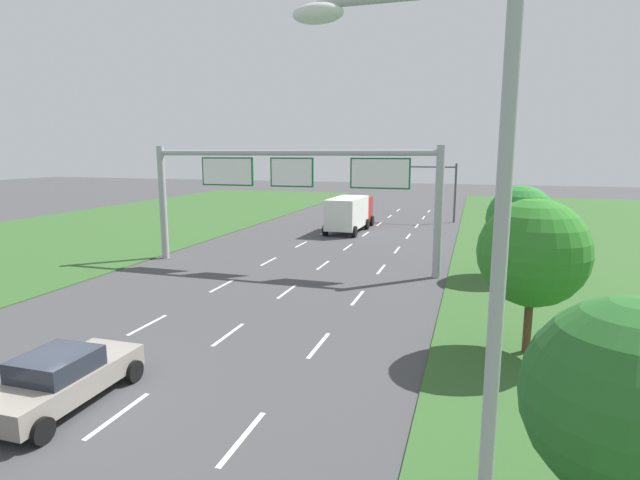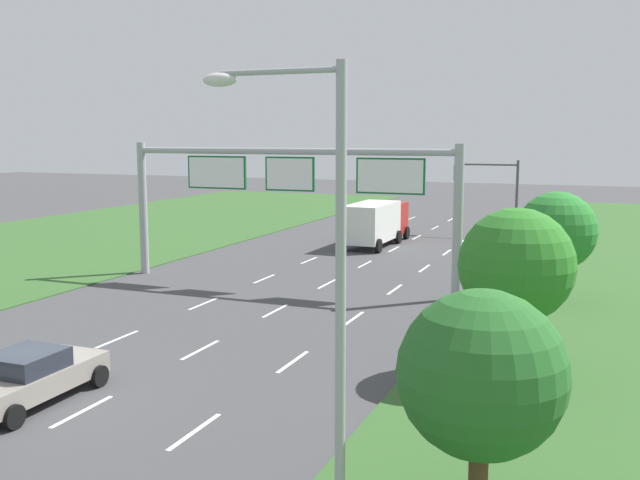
{
  "view_description": "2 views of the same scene",
  "coord_description": "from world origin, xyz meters",
  "px_view_note": "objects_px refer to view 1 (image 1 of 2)",
  "views": [
    {
      "loc": [
        10.18,
        -9.71,
        6.63
      ],
      "look_at": [
        2.56,
        14.79,
        2.11
      ],
      "focal_mm": 28.0,
      "sensor_mm": 36.0,
      "label": 1
    },
    {
      "loc": [
        14.48,
        -14.52,
        7.29
      ],
      "look_at": [
        1.78,
        16.99,
        2.36
      ],
      "focal_mm": 40.0,
      "sensor_mm": 36.0,
      "label": 2
    }
  ],
  "objects_px": {
    "car_lead_silver": "(62,378)",
    "box_truck": "(350,212)",
    "roadside_tree_near": "(630,402)",
    "roadside_tree_far": "(520,219)",
    "sign_gantry": "(291,182)",
    "street_lamp": "(464,285)",
    "roadside_tree_mid": "(533,253)",
    "traffic_light_mast": "(435,182)"
  },
  "relations": [
    {
      "from": "box_truck",
      "to": "roadside_tree_far",
      "type": "bearing_deg",
      "value": -45.81
    },
    {
      "from": "roadside_tree_mid",
      "to": "roadside_tree_far",
      "type": "bearing_deg",
      "value": 87.57
    },
    {
      "from": "car_lead_silver",
      "to": "traffic_light_mast",
      "type": "xyz_separation_m",
      "value": [
        6.44,
        39.27,
        3.12
      ]
    },
    {
      "from": "box_truck",
      "to": "traffic_light_mast",
      "type": "xyz_separation_m",
      "value": [
        6.35,
        7.93,
        2.25
      ]
    },
    {
      "from": "sign_gantry",
      "to": "roadside_tree_mid",
      "type": "distance_m",
      "value": 15.39
    },
    {
      "from": "street_lamp",
      "to": "traffic_light_mast",
      "type": "bearing_deg",
      "value": 94.88
    },
    {
      "from": "street_lamp",
      "to": "roadside_tree_near",
      "type": "bearing_deg",
      "value": 38.3
    },
    {
      "from": "box_truck",
      "to": "roadside_tree_near",
      "type": "xyz_separation_m",
      "value": [
        12.45,
        -33.16,
        1.37
      ]
    },
    {
      "from": "roadside_tree_far",
      "to": "box_truck",
      "type": "bearing_deg",
      "value": 133.29
    },
    {
      "from": "traffic_light_mast",
      "to": "roadside_tree_far",
      "type": "distance_m",
      "value": 22.01
    },
    {
      "from": "car_lead_silver",
      "to": "sign_gantry",
      "type": "height_order",
      "value": "sign_gantry"
    },
    {
      "from": "street_lamp",
      "to": "car_lead_silver",
      "type": "bearing_deg",
      "value": 159.67
    },
    {
      "from": "sign_gantry",
      "to": "roadside_tree_far",
      "type": "distance_m",
      "value": 12.54
    },
    {
      "from": "roadside_tree_mid",
      "to": "roadside_tree_far",
      "type": "height_order",
      "value": "roadside_tree_mid"
    },
    {
      "from": "box_truck",
      "to": "roadside_tree_mid",
      "type": "distance_m",
      "value": 26.9
    },
    {
      "from": "roadside_tree_mid",
      "to": "roadside_tree_near",
      "type": "bearing_deg",
      "value": -87.06
    },
    {
      "from": "car_lead_silver",
      "to": "street_lamp",
      "type": "distance_m",
      "value": 11.62
    },
    {
      "from": "roadside_tree_far",
      "to": "roadside_tree_near",
      "type": "bearing_deg",
      "value": -89.97
    },
    {
      "from": "street_lamp",
      "to": "roadside_tree_far",
      "type": "xyz_separation_m",
      "value": [
        2.42,
        21.88,
        -1.9
      ]
    },
    {
      "from": "car_lead_silver",
      "to": "box_truck",
      "type": "xyz_separation_m",
      "value": [
        0.09,
        31.33,
        0.87
      ]
    },
    {
      "from": "traffic_light_mast",
      "to": "roadside_tree_mid",
      "type": "distance_m",
      "value": 32.44
    },
    {
      "from": "roadside_tree_near",
      "to": "roadside_tree_mid",
      "type": "relative_size",
      "value": 0.88
    },
    {
      "from": "traffic_light_mast",
      "to": "roadside_tree_mid",
      "type": "xyz_separation_m",
      "value": [
        5.63,
        -31.94,
        -0.43
      ]
    },
    {
      "from": "car_lead_silver",
      "to": "street_lamp",
      "type": "bearing_deg",
      "value": -20.88
    },
    {
      "from": "roadside_tree_mid",
      "to": "car_lead_silver",
      "type": "bearing_deg",
      "value": -148.76
    },
    {
      "from": "street_lamp",
      "to": "roadside_tree_mid",
      "type": "xyz_separation_m",
      "value": [
        1.96,
        11.07,
        -1.64
      ]
    },
    {
      "from": "sign_gantry",
      "to": "traffic_light_mast",
      "type": "relative_size",
      "value": 3.08
    },
    {
      "from": "car_lead_silver",
      "to": "street_lamp",
      "type": "relative_size",
      "value": 0.52
    },
    {
      "from": "car_lead_silver",
      "to": "roadside_tree_far",
      "type": "xyz_separation_m",
      "value": [
        12.53,
        18.13,
        2.43
      ]
    },
    {
      "from": "box_truck",
      "to": "sign_gantry",
      "type": "height_order",
      "value": "sign_gantry"
    },
    {
      "from": "street_lamp",
      "to": "roadside_tree_near",
      "type": "distance_m",
      "value": 3.74
    },
    {
      "from": "car_lead_silver",
      "to": "sign_gantry",
      "type": "relative_size",
      "value": 0.26
    },
    {
      "from": "sign_gantry",
      "to": "traffic_light_mast",
      "type": "bearing_deg",
      "value": 74.29
    },
    {
      "from": "car_lead_silver",
      "to": "roadside_tree_mid",
      "type": "relative_size",
      "value": 0.85
    },
    {
      "from": "box_truck",
      "to": "roadside_tree_mid",
      "type": "height_order",
      "value": "roadside_tree_mid"
    },
    {
      "from": "street_lamp",
      "to": "sign_gantry",
      "type": "bearing_deg",
      "value": 115.65
    },
    {
      "from": "box_truck",
      "to": "street_lamp",
      "type": "xyz_separation_m",
      "value": [
        10.02,
        -35.08,
        3.46
      ]
    },
    {
      "from": "roadside_tree_near",
      "to": "roadside_tree_far",
      "type": "relative_size",
      "value": 0.93
    },
    {
      "from": "roadside_tree_near",
      "to": "car_lead_silver",
      "type": "bearing_deg",
      "value": 171.7
    },
    {
      "from": "box_truck",
      "to": "sign_gantry",
      "type": "bearing_deg",
      "value": -88.79
    },
    {
      "from": "traffic_light_mast",
      "to": "roadside_tree_near",
      "type": "distance_m",
      "value": 41.56
    },
    {
      "from": "box_truck",
      "to": "roadside_tree_mid",
      "type": "xyz_separation_m",
      "value": [
        11.98,
        -24.01,
        1.82
      ]
    }
  ]
}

